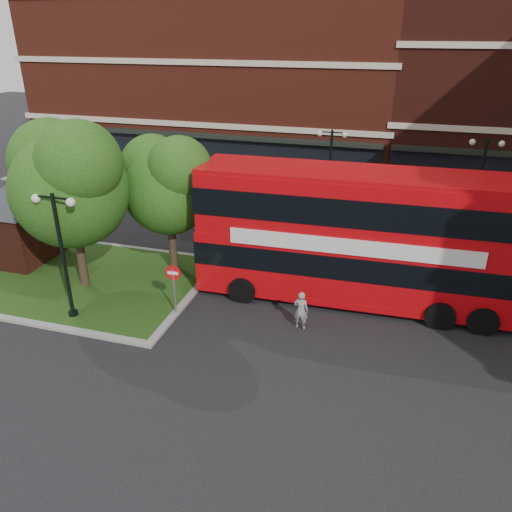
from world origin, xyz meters
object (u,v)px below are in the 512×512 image
(woman, at_px, (301,310))
(car_silver, at_px, (295,193))
(car_white, at_px, (345,206))
(bus, at_px, (355,229))

(woman, bearing_deg, car_silver, -75.01)
(woman, xyz_separation_m, car_white, (-0.00, 12.50, -0.15))
(woman, bearing_deg, car_white, -88.45)
(bus, relative_size, car_white, 3.33)
(bus, distance_m, car_white, 10.14)
(bus, height_order, car_white, bus)
(car_silver, bearing_deg, woman, -167.95)
(car_silver, height_order, car_white, car_silver)
(car_silver, bearing_deg, car_white, -109.82)
(bus, relative_size, woman, 8.17)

